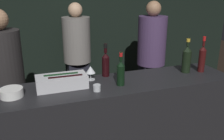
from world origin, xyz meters
The scene contains 13 objects.
wall_back_chalkboard centered at (0.00, 2.44, 1.40)m, with size 6.40×0.06×2.80m.
bar_counter centered at (0.00, 0.27, 0.50)m, with size 2.35×0.54×1.01m.
ice_bin_with_bottles centered at (-0.45, 0.33, 1.07)m, with size 0.43×0.20×0.12m.
bowl_white centered at (-0.86, 0.27, 1.04)m, with size 0.18×0.18×0.07m.
wine_glass centered at (-0.17, 0.43, 1.10)m, with size 0.09×0.09×0.13m.
candle_votive centered at (-0.19, 0.15, 1.03)m, with size 0.06×0.06×0.06m.
red_wine_bottle_black_foil centered at (0.00, 0.49, 1.14)m, with size 0.07×0.07×0.32m.
champagne_bottle centered at (0.81, 0.32, 1.15)m, with size 0.09×0.09×0.35m.
red_wine_bottle_tall centered at (0.97, 0.29, 1.15)m, with size 0.07×0.07×0.37m.
red_wine_bottle_burgundy centered at (0.05, 0.21, 1.13)m, with size 0.07×0.07×0.30m.
person_in_hoodie centered at (-0.95, 0.94, 0.91)m, with size 0.38×0.38×1.65m.
person_blond_tee centered at (0.02, 1.98, 0.89)m, with size 0.42×0.42×1.63m.
person_grey_polo centered at (1.01, 1.43, 0.91)m, with size 0.41×0.41×1.66m.
Camera 1 is at (-0.71, -1.72, 1.84)m, focal length 40.00 mm.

